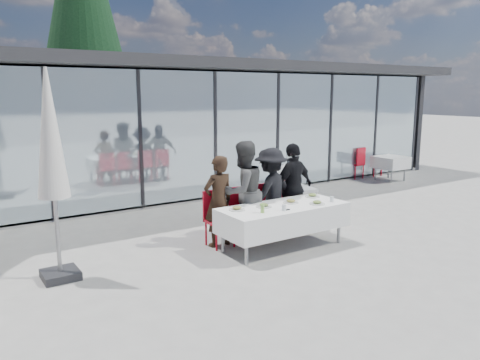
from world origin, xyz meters
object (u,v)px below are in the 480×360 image
object	(u,v)px
diner_chair_b	(242,211)
plate_c	(291,201)
diner_b	(243,192)
plate_b	(264,206)
diner_chair_d	(291,203)
market_umbrella	(51,147)
diner_d	(293,187)
juice_bottle	(262,208)
diner_a	(219,201)
diner_chair_c	(269,207)
conifer_tree	(82,3)
dining_table	(283,218)
folded_eyeglasses	(286,210)
spare_chair_b	(358,162)
diner_c	(271,192)
lounger	(293,183)
spare_table_right	(391,162)
plate_a	(237,209)
diner_chair_a	(217,215)
plate_extra	(317,203)
plate_d	(312,196)
spare_chair_a	(371,159)

from	to	relation	value
diner_chair_b	plate_c	xyz separation A→B (m)	(0.59, -0.67, 0.24)
diner_b	plate_b	world-z (taller)	diner_b
diner_chair_d	market_umbrella	xyz separation A→B (m)	(-4.36, -0.06, 1.39)
diner_d	juice_bottle	xyz separation A→B (m)	(-1.39, -0.90, -0.03)
market_umbrella	diner_a	bearing A→B (deg)	0.36
diner_chair_b	diner_a	bearing A→B (deg)	-174.75
diner_chair_c	conifer_tree	size ratio (longest dim) A/B	0.09
plate_b	dining_table	bearing A→B (deg)	-15.69
folded_eyeglasses	spare_chair_b	distance (m)	7.51
diner_c	conifer_tree	size ratio (longest dim) A/B	0.16
plate_c	juice_bottle	xyz separation A→B (m)	(-0.82, -0.28, 0.05)
diner_b	conifer_tree	world-z (taller)	conifer_tree
folded_eyeglasses	lounger	size ratio (longest dim) A/B	0.10
plate_b	spare_table_right	distance (m)	7.65
diner_chair_d	plate_a	world-z (taller)	diner_chair_d
diner_c	diner_chair_d	bearing A→B (deg)	167.77
diner_chair_d	plate_b	size ratio (longest dim) A/B	3.60
dining_table	market_umbrella	distance (m)	3.88
plate_b	folded_eyeglasses	bearing A→B (deg)	-65.12
market_umbrella	diner_b	bearing A→B (deg)	0.30
diner_b	diner_c	world-z (taller)	diner_b
diner_chair_a	diner_b	bearing A→B (deg)	-5.25
diner_chair_a	folded_eyeglasses	size ratio (longest dim) A/B	6.96
diner_chair_b	diner_c	distance (m)	0.69
spare_table_right	diner_c	bearing A→B (deg)	-159.32
diner_a	plate_extra	world-z (taller)	diner_a
plate_d	lounger	distance (m)	3.88
plate_b	diner_chair_a	bearing A→B (deg)	129.00
plate_a	plate_c	size ratio (longest dim) A/B	1.00
diner_chair_d	plate_d	distance (m)	0.58
dining_table	plate_b	bearing A→B (deg)	164.31
spare_chair_a	lounger	xyz separation A→B (m)	(-3.85, -0.68, -0.28)
diner_chair_c	plate_d	size ratio (longest dim) A/B	3.60
diner_c	plate_c	bearing A→B (deg)	70.41
diner_d	spare_chair_b	bearing A→B (deg)	-159.27
diner_chair_b	plate_c	bearing A→B (deg)	-48.49
diner_b	spare_chair_a	distance (m)	8.01
diner_a	diner_chair_a	world-z (taller)	diner_a
diner_b	lounger	xyz separation A→B (m)	(3.40, 2.69, -0.65)
diner_chair_d	folded_eyeglasses	size ratio (longest dim) A/B	6.96
diner_chair_c	dining_table	bearing A→B (deg)	-109.19
diner_chair_d	diner_d	bearing A→B (deg)	-90.00
plate_b	plate_extra	size ratio (longest dim) A/B	1.00
diner_chair_a	spare_table_right	size ratio (longest dim) A/B	1.13
plate_extra	lounger	size ratio (longest dim) A/B	0.19
plate_d	juice_bottle	bearing A→B (deg)	-163.76
diner_d	market_umbrella	size ratio (longest dim) A/B	0.57
diner_b	plate_extra	world-z (taller)	diner_b
plate_a	plate_b	world-z (taller)	same
spare_table_right	plate_extra	bearing A→B (deg)	-151.16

